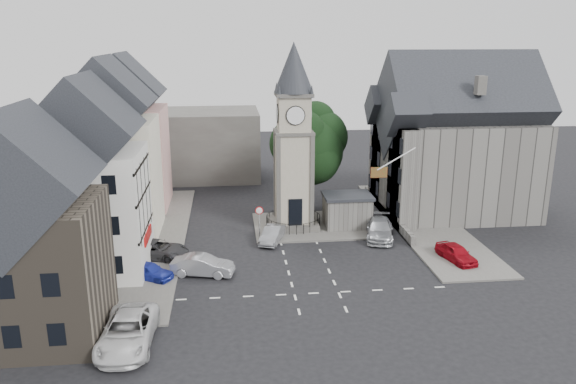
{
  "coord_description": "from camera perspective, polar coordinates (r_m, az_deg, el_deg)",
  "views": [
    {
      "loc": [
        -5.59,
        -39.61,
        16.82
      ],
      "look_at": [
        -0.8,
        5.0,
        4.17
      ],
      "focal_mm": 35.0,
      "sensor_mm": 36.0,
      "label": 1
    }
  ],
  "objects": [
    {
      "name": "clock_tower",
      "position": [
        48.71,
        0.57,
        5.46
      ],
      "size": [
        4.86,
        4.86,
        16.25
      ],
      "color": "#4C4944",
      "rests_on": "ground"
    },
    {
      "name": "pedestrian",
      "position": [
        52.31,
        13.22,
        -2.33
      ],
      "size": [
        0.78,
        0.6,
        1.93
      ],
      "primitive_type": "imported",
      "rotation": [
        0.0,
        0.0,
        3.35
      ],
      "color": "#C1B69F",
      "rests_on": "ground"
    },
    {
      "name": "pavement_west",
      "position": [
        49.07,
        -13.89,
        -4.69
      ],
      "size": [
        6.0,
        30.0,
        0.14
      ],
      "primitive_type": "cube",
      "color": "#595651",
      "rests_on": "ground"
    },
    {
      "name": "car_west_silver",
      "position": [
        41.24,
        -8.68,
        -7.39
      ],
      "size": [
        4.75,
        2.53,
        1.49
      ],
      "primitive_type": "imported",
      "rotation": [
        0.0,
        0.0,
        1.35
      ],
      "color": "#A1A2A8",
      "rests_on": "ground"
    },
    {
      "name": "warning_sign_post",
      "position": [
        47.47,
        -2.94,
        -2.43
      ],
      "size": [
        0.7,
        0.19,
        2.85
      ],
      "color": "black",
      "rests_on": "ground"
    },
    {
      "name": "van_sw_white",
      "position": [
        33.41,
        -15.98,
        -13.48
      ],
      "size": [
        3.01,
        6.2,
        1.7
      ],
      "primitive_type": "imported",
      "rotation": [
        0.0,
        0.0,
        -0.03
      ],
      "color": "silver",
      "rests_on": "ground"
    },
    {
      "name": "flagpole",
      "position": [
        46.72,
        10.95,
        3.32
      ],
      "size": [
        3.68,
        0.1,
        2.74
      ],
      "color": "white",
      "rests_on": "ground"
    },
    {
      "name": "backdrop_west",
      "position": [
        69.11,
        -11.38,
        4.75
      ],
      "size": [
        20.0,
        10.0,
        8.0
      ],
      "primitive_type": "cube",
      "color": "#4C4944",
      "rests_on": "ground"
    },
    {
      "name": "building_sw_stone",
      "position": [
        34.62,
        -25.07,
        -5.16
      ],
      "size": [
        8.6,
        7.6,
        10.4
      ],
      "color": "#494137",
      "rests_on": "ground"
    },
    {
      "name": "car_island_silver",
      "position": [
        47.1,
        -1.6,
        -4.33
      ],
      "size": [
        2.63,
        4.22,
        1.31
      ],
      "primitive_type": "imported",
      "rotation": [
        0.0,
        0.0,
        -0.34
      ],
      "color": "gray",
      "rests_on": "ground"
    },
    {
      "name": "east_building",
      "position": [
        55.87,
        16.33,
        4.22
      ],
      "size": [
        14.4,
        11.4,
        12.6
      ],
      "color": "#5B5954",
      "rests_on": "ground"
    },
    {
      "name": "terrace_tudor",
      "position": [
        42.19,
        -19.5,
        0.23
      ],
      "size": [
        8.1,
        7.6,
        12.0
      ],
      "color": "silver",
      "rests_on": "ground"
    },
    {
      "name": "stone_shelter",
      "position": [
        50.6,
        6.02,
        -1.91
      ],
      "size": [
        4.3,
        3.3,
        3.08
      ],
      "color": "#5B5954",
      "rests_on": "ground"
    },
    {
      "name": "car_west_grey",
      "position": [
        44.94,
        -13.33,
        -5.69
      ],
      "size": [
        5.66,
        3.85,
        1.44
      ],
      "primitive_type": "imported",
      "rotation": [
        0.0,
        0.0,
        1.26
      ],
      "color": "#303033",
      "rests_on": "ground"
    },
    {
      "name": "east_boundary_wall",
      "position": [
        54.29,
        9.99,
        -2.05
      ],
      "size": [
        0.4,
        16.0,
        0.9
      ],
      "primitive_type": "cube",
      "color": "#5B5954",
      "rests_on": "ground"
    },
    {
      "name": "pavement_east",
      "position": [
        53.44,
        13.44,
        -2.97
      ],
      "size": [
        6.0,
        26.0,
        0.14
      ],
      "primitive_type": "cube",
      "color": "#595651",
      "rests_on": "ground"
    },
    {
      "name": "town_tree",
      "position": [
        54.05,
        2.06,
        5.24
      ],
      "size": [
        7.2,
        7.2,
        10.8
      ],
      "color": "black",
      "rests_on": "ground"
    },
    {
      "name": "terrace_cream",
      "position": [
        49.69,
        -17.52,
        3.12
      ],
      "size": [
        8.1,
        7.6,
        12.8
      ],
      "color": "beige",
      "rests_on": "ground"
    },
    {
      "name": "car_east_red",
      "position": [
        45.04,
        16.73,
        -5.96
      ],
      "size": [
        2.46,
        4.22,
        1.35
      ],
      "primitive_type": "imported",
      "rotation": [
        0.0,
        0.0,
        0.23
      ],
      "color": "#9D0814",
      "rests_on": "ground"
    },
    {
      "name": "ground",
      "position": [
        43.39,
        1.77,
        -7.07
      ],
      "size": [
        120.0,
        120.0,
        0.0
      ],
      "primitive_type": "plane",
      "color": "black",
      "rests_on": "ground"
    },
    {
      "name": "terrace_pink",
      "position": [
        57.4,
        -16.02,
        4.86
      ],
      "size": [
        8.1,
        7.6,
        12.8
      ],
      "color": "#DD9E98",
      "rests_on": "ground"
    },
    {
      "name": "car_west_blue",
      "position": [
        41.39,
        -13.96,
        -7.79
      ],
      "size": [
        3.89,
        3.09,
        1.24
      ],
      "primitive_type": "imported",
      "rotation": [
        0.0,
        0.0,
        1.05
      ],
      "color": "#1D2AA0",
      "rests_on": "ground"
    },
    {
      "name": "car_island_east",
      "position": [
        48.59,
        9.27,
        -3.74
      ],
      "size": [
        3.41,
        5.74,
        1.56
      ],
      "primitive_type": "imported",
      "rotation": [
        0.0,
        0.0,
        -0.24
      ],
      "color": "#A7AAAF",
      "rests_on": "ground"
    },
    {
      "name": "road_markings",
      "position": [
        38.43,
        2.91,
        -10.22
      ],
      "size": [
        20.0,
        8.0,
        0.01
      ],
      "primitive_type": "cube",
      "color": "silver",
      "rests_on": "ground"
    },
    {
      "name": "central_island",
      "position": [
        50.96,
        2.22,
        -3.44
      ],
      "size": [
        10.0,
        8.0,
        0.16
      ],
      "primitive_type": "cube",
      "color": "#595651",
      "rests_on": "ground"
    }
  ]
}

